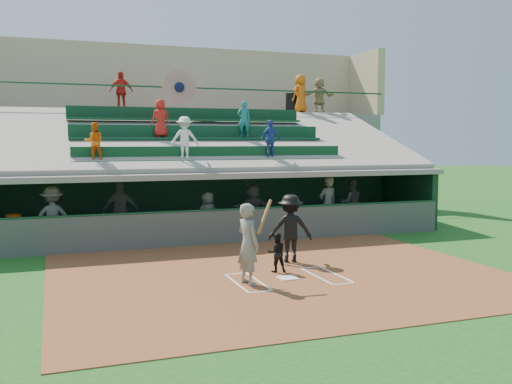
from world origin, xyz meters
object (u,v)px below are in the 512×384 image
object	(u,v)px
catcher	(277,253)
water_cooler	(14,221)
home_plate	(288,278)
white_table	(15,239)
batter_at_plate	(248,244)
trash_bin	(292,104)

from	to	relation	value
catcher	water_cooler	size ratio (longest dim) A/B	2.23
home_plate	white_table	bearing A→B (deg)	136.03
batter_at_plate	trash_bin	world-z (taller)	trash_bin
white_table	batter_at_plate	bearing A→B (deg)	-56.04
water_cooler	home_plate	bearing A→B (deg)	-43.98
batter_at_plate	catcher	bearing A→B (deg)	40.68
batter_at_plate	home_plate	bearing A→B (deg)	9.02
catcher	white_table	distance (m)	8.37
catcher	white_table	world-z (taller)	catcher
catcher	batter_at_plate	bearing A→B (deg)	48.61
catcher	water_cooler	world-z (taller)	water_cooler
home_plate	trash_bin	xyz separation A→B (m)	(5.55, 12.62, 5.04)
white_table	trash_bin	distance (m)	14.37
water_cooler	white_table	bearing A→B (deg)	-47.73
batter_at_plate	trash_bin	xyz separation A→B (m)	(6.61, 12.79, 4.11)
batter_at_plate	trash_bin	distance (m)	14.97
home_plate	catcher	distance (m)	0.89
home_plate	white_table	world-z (taller)	white_table
water_cooler	trash_bin	world-z (taller)	trash_bin
batter_at_plate	white_table	bearing A→B (deg)	130.07
home_plate	trash_bin	world-z (taller)	trash_bin
home_plate	trash_bin	size ratio (longest dim) A/B	0.45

